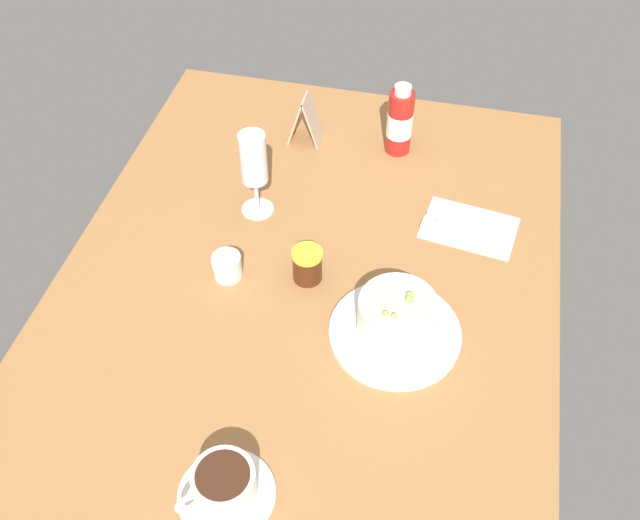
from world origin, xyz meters
The scene contains 9 objects.
ground_plane centered at (0.00, 0.00, -1.50)cm, with size 110.00×84.00×3.00cm, color #9E6B3D.
porridge_bowl centered at (-9.37, -16.35, 3.77)cm, with size 21.01×21.01×9.03cm.
cutlery_setting centered at (17.59, -25.31, 0.27)cm, with size 13.69×17.98×0.90cm.
coffee_cup centered at (-40.69, 1.51, 2.83)cm, with size 13.23×13.23×6.01cm.
creamer_jug centered at (-3.13, 13.40, 2.32)cm, with size 5.22×5.62×5.11cm.
wine_glass centered at (13.64, 12.97, 11.24)cm, with size 6.01×6.01×17.15cm.
jam_jar centered at (-0.55, 0.30, 3.15)cm, with size 5.22×5.22×6.23cm.
sauce_bottle_red centered at (36.87, -9.63, 6.89)cm, with size 5.13×5.13×15.03cm.
menu_card centered at (35.98, 9.28, 5.07)cm, with size 5.18×6.52×10.26cm.
Camera 1 is at (-78.36, -20.01, 92.36)cm, focal length 40.35 mm.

